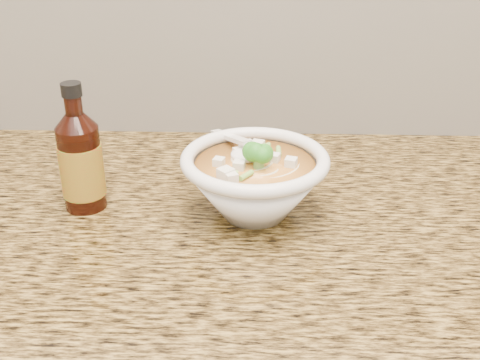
{
  "coord_description": "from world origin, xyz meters",
  "views": [
    {
      "loc": [
        -0.04,
        0.96,
        1.32
      ],
      "look_at": [
        -0.06,
        1.69,
        0.95
      ],
      "focal_mm": 45.0,
      "sensor_mm": 36.0,
      "label": 1
    }
  ],
  "objects": [
    {
      "name": "hot_sauce_bottle",
      "position": [
        -0.28,
        1.7,
        0.97
      ],
      "size": [
        0.07,
        0.07,
        0.18
      ],
      "rotation": [
        0.0,
        0.0,
        0.21
      ],
      "color": "black",
      "rests_on": "counter_slab"
    },
    {
      "name": "counter_slab",
      "position": [
        0.0,
        1.68,
        0.88
      ],
      "size": [
        4.0,
        0.68,
        0.04
      ],
      "primitive_type": "cube",
      "color": "olive",
      "rests_on": "cabinet"
    },
    {
      "name": "soup_bowl",
      "position": [
        -0.04,
        1.69,
        0.95
      ],
      "size": [
        0.2,
        0.22,
        0.11
      ],
      "rotation": [
        0.0,
        0.0,
        -0.17
      ],
      "color": "white",
      "rests_on": "counter_slab"
    }
  ]
}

